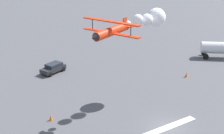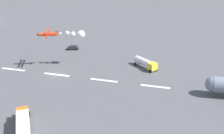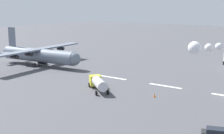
% 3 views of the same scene
% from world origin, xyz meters
% --- Properties ---
extents(runway_stripe_4, '(8.00, 0.90, 0.01)m').
position_xyz_m(runway_stripe_4, '(14.62, 0.00, 0.01)').
color(runway_stripe_4, white).
rests_on(runway_stripe_4, ground).
extents(runway_stripe_5, '(8.00, 0.90, 0.01)m').
position_xyz_m(runway_stripe_5, '(29.23, 0.00, 0.01)').
color(runway_stripe_5, white).
rests_on(runway_stripe_5, ground).
extents(cargo_transport_plane, '(28.32, 35.91, 11.25)m').
position_xyz_m(cargo_transport_plane, '(55.61, -0.09, 3.40)').
color(cargo_transport_plane, slate).
rests_on(cargo_transport_plane, ground).
extents(stunt_biplane_red, '(13.77, 8.22, 2.62)m').
position_xyz_m(stunt_biplane_red, '(1.84, 7.31, 10.54)').
color(stunt_biplane_red, red).
extents(fuel_tanker_truck, '(8.05, 7.20, 2.90)m').
position_xyz_m(fuel_tanker_truck, '(24.55, 12.02, 1.73)').
color(fuel_tanker_truck, yellow).
rests_on(fuel_tanker_truck, ground).
extents(airport_staff_sedan, '(4.50, 3.14, 1.52)m').
position_xyz_m(airport_staff_sedan, '(-4.12, 22.26, 0.81)').
color(airport_staff_sedan, '#262628').
rests_on(airport_staff_sedan, ground).
extents(traffic_cone_far, '(0.44, 0.44, 0.75)m').
position_xyz_m(traffic_cone_far, '(12.33, 9.40, 0.38)').
color(traffic_cone_far, orange).
rests_on(traffic_cone_far, ground).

